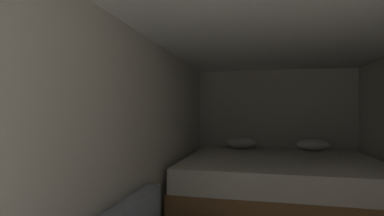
% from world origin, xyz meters
% --- Properties ---
extents(wall_back, '(2.47, 0.05, 1.98)m').
position_xyz_m(wall_back, '(0.00, 4.42, 0.99)').
color(wall_back, silver).
rests_on(wall_back, ground).
extents(wall_left, '(0.05, 4.86, 1.98)m').
position_xyz_m(wall_left, '(-1.21, 1.96, 0.99)').
color(wall_left, silver).
rests_on(wall_left, ground).
extents(ceiling_slab, '(2.47, 4.86, 0.05)m').
position_xyz_m(ceiling_slab, '(0.00, 1.96, 2.00)').
color(ceiling_slab, white).
rests_on(ceiling_slab, wall_left).
extents(bed, '(2.25, 1.97, 0.95)m').
position_xyz_m(bed, '(0.00, 3.37, 0.39)').
color(bed, olive).
rests_on(bed, ground).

